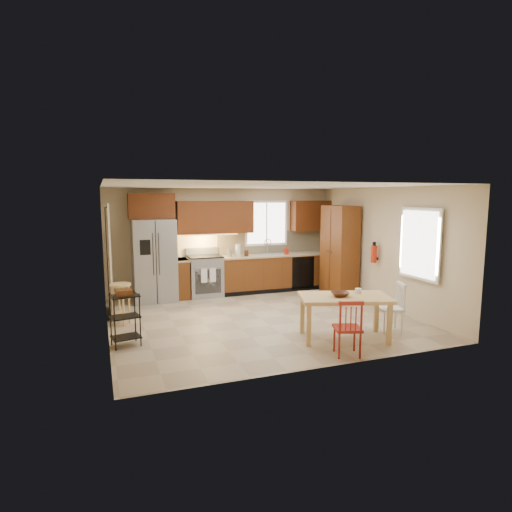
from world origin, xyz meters
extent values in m
plane|color=tan|center=(0.00, 0.00, 0.00)|extent=(5.50, 5.50, 0.00)
cube|color=silver|center=(0.00, 0.00, 2.50)|extent=(5.50, 5.00, 0.02)
cube|color=#CCB793|center=(0.00, 2.50, 1.25)|extent=(5.50, 0.02, 2.50)
cube|color=#CCB793|center=(0.00, -2.50, 1.25)|extent=(5.50, 0.02, 2.50)
cube|color=#CCB793|center=(-2.75, 0.00, 1.25)|extent=(0.02, 5.00, 2.50)
cube|color=#CCB793|center=(2.75, 0.00, 1.25)|extent=(0.02, 5.00, 2.50)
cube|color=gray|center=(-1.70, 2.12, 0.91)|extent=(0.92, 0.75, 1.82)
cube|color=gray|center=(-0.55, 2.19, 0.46)|extent=(0.76, 0.63, 0.92)
cube|color=#613312|center=(-1.10, 2.20, 0.45)|extent=(0.30, 0.60, 0.90)
cube|color=#613312|center=(1.29, 2.20, 0.45)|extent=(2.92, 0.60, 0.90)
cube|color=black|center=(1.85, 1.91, 0.45)|extent=(0.60, 0.02, 0.78)
cube|color=beige|center=(1.29, 2.48, 1.18)|extent=(2.92, 0.03, 0.55)
cube|color=#59260E|center=(-1.70, 2.33, 2.10)|extent=(1.00, 0.35, 0.55)
cube|color=#59260E|center=(-0.25, 2.33, 1.83)|extent=(1.80, 0.35, 0.75)
cube|color=#59260E|center=(2.25, 2.33, 1.83)|extent=(1.00, 0.35, 0.75)
cube|color=white|center=(1.10, 2.48, 1.65)|extent=(1.12, 0.04, 1.12)
cube|color=gray|center=(1.10, 2.20, 0.86)|extent=(0.62, 0.46, 0.16)
cube|color=#FFBF66|center=(-0.55, 2.30, 1.43)|extent=(1.60, 0.30, 0.01)
imported|color=#B11F0C|center=(1.48, 2.10, 1.00)|extent=(0.09, 0.09, 0.19)
cylinder|color=silver|center=(0.25, 2.15, 1.04)|extent=(0.12, 0.12, 0.28)
cylinder|color=gray|center=(0.05, 2.15, 0.99)|extent=(0.11, 0.11, 0.18)
cylinder|color=#452312|center=(0.45, 2.12, 0.97)|extent=(0.10, 0.10, 0.14)
cube|color=#613312|center=(2.43, 1.20, 1.05)|extent=(0.50, 0.95, 2.10)
cylinder|color=#B11F0C|center=(2.63, 0.15, 1.10)|extent=(0.12, 0.12, 0.36)
cube|color=white|center=(2.68, -1.15, 1.45)|extent=(0.04, 1.02, 1.32)
cube|color=#8C7A59|center=(-2.67, 1.30, 1.05)|extent=(0.04, 0.95, 2.10)
imported|color=#452312|center=(0.78, -1.55, 0.71)|extent=(0.36, 0.36, 0.07)
cylinder|color=silver|center=(1.18, -1.46, 0.73)|extent=(0.12, 0.12, 0.11)
camera|label=1|loc=(-2.82, -7.39, 2.32)|focal=30.00mm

